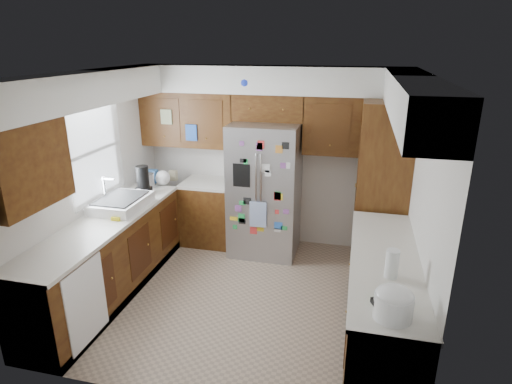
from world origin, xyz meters
TOP-DOWN VIEW (x-y plane):
  - floor at (0.00, 0.00)m, footprint 3.60×3.60m
  - room_shell at (-0.11, 0.36)m, footprint 3.64×3.24m
  - left_counter_run at (-1.36, 0.03)m, footprint 1.36×3.20m
  - right_counter_run at (1.50, -0.47)m, footprint 0.63×2.25m
  - pantry at (1.50, 1.15)m, footprint 0.60×0.90m
  - fridge at (-0.00, 1.20)m, footprint 0.90×0.79m
  - bridge_cabinet at (0.00, 1.43)m, footprint 0.96×0.34m
  - fridge_top_items at (-0.07, 1.37)m, footprint 0.73×0.32m
  - sink_assembly at (-1.50, 0.10)m, footprint 0.52×0.73m
  - left_counter_clutter at (-1.46, 0.85)m, footprint 0.36×0.88m
  - rice_cooker at (1.50, -1.38)m, footprint 0.29×0.28m
  - paper_towel at (1.52, -0.80)m, footprint 0.11×0.11m

SIDE VIEW (x-z plane):
  - floor at x=0.00m, z-range 0.00..0.00m
  - right_counter_run at x=1.50m, z-range -0.04..0.88m
  - left_counter_run at x=-1.36m, z-range -0.03..0.89m
  - fridge at x=0.00m, z-range 0.00..1.80m
  - sink_assembly at x=-1.50m, z-range 0.80..1.17m
  - paper_towel at x=1.52m, z-range 0.92..1.17m
  - rice_cooker at x=1.50m, z-range 0.92..1.17m
  - left_counter_clutter at x=-1.46m, z-range 0.86..1.24m
  - pantry at x=1.50m, z-range 0.00..2.15m
  - room_shell at x=-0.11m, z-range 0.56..3.08m
  - bridge_cabinet at x=0.00m, z-range 1.80..2.15m
  - fridge_top_items at x=-0.07m, z-range 2.14..2.43m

